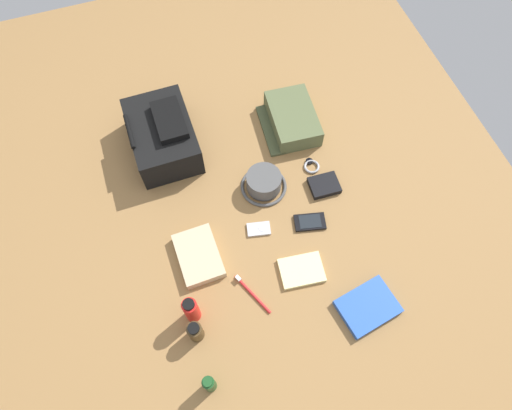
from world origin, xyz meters
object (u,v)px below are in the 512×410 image
(notepad, at_px, (302,270))
(bucket_hat, at_px, (264,183))
(shampoo_bottle, at_px, (209,384))
(cologne_bottle, at_px, (195,332))
(folded_towel, at_px, (199,256))
(backpack, at_px, (163,136))
(paperback_novel, at_px, (368,307))
(cell_phone, at_px, (310,222))
(toiletry_pouch, at_px, (292,119))
(sunscreen_spray, at_px, (191,310))
(wristwatch, at_px, (311,166))
(toothbrush, at_px, (251,292))
(media_player, at_px, (259,229))
(wallet, at_px, (324,185))

(notepad, bearing_deg, bucket_hat, 8.99)
(bucket_hat, xyz_separation_m, shampoo_bottle, (-0.62, 0.39, 0.02))
(cologne_bottle, bearing_deg, folded_towel, -16.95)
(backpack, distance_m, paperback_novel, 0.98)
(bucket_hat, bearing_deg, notepad, -177.71)
(folded_towel, bearing_deg, cell_phone, -90.06)
(toiletry_pouch, bearing_deg, bucket_hat, 139.72)
(sunscreen_spray, height_order, cell_phone, sunscreen_spray)
(cell_phone, bearing_deg, paperback_novel, -169.48)
(cologne_bottle, xyz_separation_m, wristwatch, (0.48, -0.59, -0.04))
(paperback_novel, bearing_deg, sunscreen_spray, 73.64)
(sunscreen_spray, bearing_deg, bucket_hat, -44.59)
(toiletry_pouch, xyz_separation_m, toothbrush, (-0.61, 0.38, -0.03))
(media_player, xyz_separation_m, notepad, (-0.20, -0.09, 0.00))
(cologne_bottle, distance_m, folded_towel, 0.27)
(backpack, distance_m, cologne_bottle, 0.76)
(folded_towel, bearing_deg, toothbrush, -143.40)
(backpack, relative_size, folded_towel, 1.71)
(wristwatch, xyz_separation_m, toothbrush, (-0.40, 0.38, 0.00))
(wristwatch, distance_m, notepad, 0.43)
(shampoo_bottle, height_order, notepad, shampoo_bottle)
(bucket_hat, relative_size, toothbrush, 1.08)
(notepad, bearing_deg, media_player, 31.06)
(toothbrush, height_order, wallet, wallet)
(shampoo_bottle, xyz_separation_m, wallet, (0.54, -0.61, -0.05))
(cell_phone, bearing_deg, toiletry_pouch, -11.89)
(media_player, bearing_deg, wallet, -73.26)
(cologne_bottle, xyz_separation_m, notepad, (0.09, -0.40, -0.04))
(bucket_hat, relative_size, cell_phone, 1.41)
(toiletry_pouch, bearing_deg, backpack, 83.07)
(cell_phone, relative_size, notepad, 0.83)
(bucket_hat, xyz_separation_m, paperback_novel, (-0.55, -0.18, -0.02))
(wristwatch, bearing_deg, media_player, 123.68)
(backpack, distance_m, toothbrush, 0.69)
(backpack, xyz_separation_m, sunscreen_spray, (-0.69, 0.07, -0.00))
(paperback_novel, relative_size, wristwatch, 2.96)
(toiletry_pouch, bearing_deg, toothbrush, 148.18)
(media_player, bearing_deg, paperback_novel, -147.04)
(wristwatch, bearing_deg, cell_phone, 156.77)
(sunscreen_spray, distance_m, wallet, 0.68)
(bucket_hat, bearing_deg, toothbrush, 154.58)
(backpack, distance_m, cell_phone, 0.65)
(shampoo_bottle, height_order, sunscreen_spray, sunscreen_spray)
(shampoo_bottle, height_order, cologne_bottle, shampoo_bottle)
(paperback_novel, bearing_deg, media_player, 32.96)
(wristwatch, bearing_deg, notepad, 153.50)
(bucket_hat, relative_size, wallet, 1.60)
(cell_phone, bearing_deg, bucket_hat, 29.49)
(paperback_novel, relative_size, wallet, 1.91)
(bucket_hat, distance_m, media_player, 0.18)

